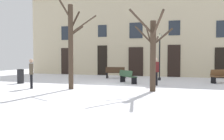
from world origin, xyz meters
The scene contains 11 objects.
ground_plane centered at (0.00, 0.00, 0.00)m, with size 34.75×34.75×0.00m, color white.
building_facade centered at (0.01, 8.49, 3.99)m, with size 21.72×0.60×7.90m.
tree_right_of_center centered at (-1.09, -1.94, 2.46)m, with size 1.97×1.64×5.05m.
tree_center centered at (3.23, -1.41, 2.11)m, with size 1.89×2.70×4.04m.
streetlamp centered at (2.64, 4.74, 2.12)m, with size 0.30×0.30×3.44m.
litter_bin centered at (-5.62, -0.39, 0.46)m, with size 0.46×0.46×0.92m.
bench_back_to_back_left centered at (6.91, 4.17, 0.46)m, with size 1.69×1.48×0.90m.
bench_back_to_back_right centered at (0.96, 2.01, 0.45)m, with size 1.48×1.50×0.86m.
bench_near_center_tree centered at (-0.91, 5.16, 0.47)m, with size 1.60×0.60×0.92m.
person_by_shop_door centered at (-3.29, -2.42, 0.90)m, with size 0.40×0.44×1.63m.
person_near_bench centered at (2.92, 1.33, 0.94)m, with size 0.43×0.42×1.69m.
Camera 1 is at (5.53, -14.47, 1.78)m, focal length 41.75 mm.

